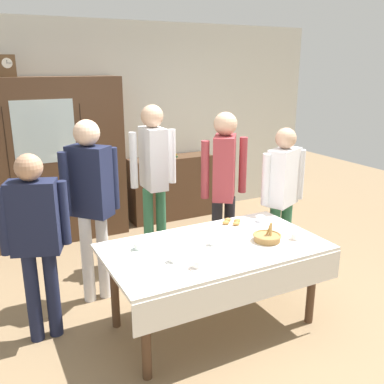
{
  "coord_description": "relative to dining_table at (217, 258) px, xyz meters",
  "views": [
    {
      "loc": [
        -1.64,
        -2.95,
        2.15
      ],
      "look_at": [
        0.0,
        0.2,
        1.08
      ],
      "focal_mm": 39.84,
      "sensor_mm": 36.0,
      "label": 1
    }
  ],
  "objects": [
    {
      "name": "ground_plane",
      "position": [
        0.0,
        0.24,
        -0.64
      ],
      "size": [
        12.0,
        12.0,
        0.0
      ],
      "primitive_type": "plane",
      "color": "#846B4C",
      "rests_on": "ground"
    },
    {
      "name": "back_wall",
      "position": [
        0.0,
        2.89,
        0.71
      ],
      "size": [
        6.4,
        0.1,
        2.7
      ],
      "primitive_type": "cube",
      "color": "silver",
      "rests_on": "ground"
    },
    {
      "name": "dining_table",
      "position": [
        0.0,
        0.0,
        0.0
      ],
      "size": [
        1.78,
        1.0,
        0.73
      ],
      "color": "#4C3321",
      "rests_on": "ground"
    },
    {
      "name": "wall_cabinet",
      "position": [
        -0.9,
        2.59,
        0.37
      ],
      "size": [
        1.91,
        0.46,
        2.02
      ],
      "color": "#4C3321",
      "rests_on": "ground"
    },
    {
      "name": "mantel_clock",
      "position": [
        -1.19,
        2.59,
        1.5
      ],
      "size": [
        0.18,
        0.11,
        0.24
      ],
      "color": "brown",
      "rests_on": "wall_cabinet"
    },
    {
      "name": "bookshelf_low",
      "position": [
        0.8,
        2.64,
        -0.19
      ],
      "size": [
        1.19,
        0.35,
        0.9
      ],
      "color": "#4C3321",
      "rests_on": "ground"
    },
    {
      "name": "book_stack",
      "position": [
        0.8,
        2.64,
        0.29
      ],
      "size": [
        0.17,
        0.18,
        0.06
      ],
      "color": "#3D754C",
      "rests_on": "bookshelf_low"
    },
    {
      "name": "tea_cup_center",
      "position": [
        -0.58,
        0.24,
        0.12
      ],
      "size": [
        0.13,
        0.13,
        0.06
      ],
      "color": "silver",
      "rests_on": "dining_table"
    },
    {
      "name": "tea_cup_mid_right",
      "position": [
        0.65,
        0.3,
        0.12
      ],
      "size": [
        0.13,
        0.13,
        0.06
      ],
      "color": "white",
      "rests_on": "dining_table"
    },
    {
      "name": "tea_cup_far_right",
      "position": [
        -0.01,
        0.04,
        0.12
      ],
      "size": [
        0.13,
        0.13,
        0.06
      ],
      "color": "white",
      "rests_on": "dining_table"
    },
    {
      "name": "tea_cup_near_right",
      "position": [
        -0.42,
        -0.09,
        0.12
      ],
      "size": [
        0.13,
        0.13,
        0.06
      ],
      "color": "white",
      "rests_on": "dining_table"
    },
    {
      "name": "tea_cup_far_left",
      "position": [
        0.66,
        -0.18,
        0.12
      ],
      "size": [
        0.13,
        0.13,
        0.06
      ],
      "color": "white",
      "rests_on": "dining_table"
    },
    {
      "name": "tea_cup_front_edge",
      "position": [
        -0.32,
        -0.25,
        0.12
      ],
      "size": [
        0.13,
        0.13,
        0.06
      ],
      "color": "white",
      "rests_on": "dining_table"
    },
    {
      "name": "bread_basket",
      "position": [
        0.44,
        -0.08,
        0.13
      ],
      "size": [
        0.24,
        0.24,
        0.16
      ],
      "color": "#9E7542",
      "rests_on": "dining_table"
    },
    {
      "name": "pastry_plate",
      "position": [
        0.38,
        0.37,
        0.11
      ],
      "size": [
        0.28,
        0.28,
        0.05
      ],
      "color": "white",
      "rests_on": "dining_table"
    },
    {
      "name": "spoon_far_left",
      "position": [
        0.18,
        0.19,
        0.1
      ],
      "size": [
        0.12,
        0.02,
        0.01
      ],
      "color": "silver",
      "rests_on": "dining_table"
    },
    {
      "name": "spoon_front_edge",
      "position": [
        -0.11,
        0.24,
        0.1
      ],
      "size": [
        0.12,
        0.02,
        0.01
      ],
      "color": "silver",
      "rests_on": "dining_table"
    },
    {
      "name": "person_by_cabinet",
      "position": [
        0.55,
        0.79,
        0.41
      ],
      "size": [
        0.52,
        0.41,
        1.71
      ],
      "color": "#232328",
      "rests_on": "ground"
    },
    {
      "name": "person_behind_table_left",
      "position": [
        -0.77,
        0.91,
        0.4
      ],
      "size": [
        0.52,
        0.4,
        1.7
      ],
      "color": "silver",
      "rests_on": "ground"
    },
    {
      "name": "person_beside_shelf",
      "position": [
        0.03,
        1.39,
        0.44
      ],
      "size": [
        0.52,
        0.36,
        1.76
      ],
      "color": "#33704C",
      "rests_on": "ground"
    },
    {
      "name": "person_near_right_end",
      "position": [
        1.1,
        0.55,
        0.3
      ],
      "size": [
        0.52,
        0.33,
        1.56
      ],
      "color": "#33704C",
      "rests_on": "ground"
    },
    {
      "name": "person_behind_table_right",
      "position": [
        -1.3,
        0.51,
        0.29
      ],
      "size": [
        0.52,
        0.31,
        1.53
      ],
      "color": "#191E38",
      "rests_on": "ground"
    }
  ]
}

